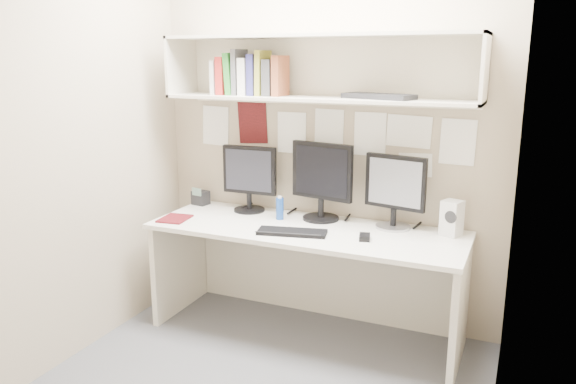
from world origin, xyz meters
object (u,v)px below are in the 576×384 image
at_px(monitor_left, 249,176).
at_px(desk, 306,281).
at_px(speaker, 452,218).
at_px(keyboard, 292,232).
at_px(desk_phone, 201,197).
at_px(monitor_center, 322,179).
at_px(maroon_notebook, 175,219).
at_px(monitor_right, 395,189).

bearing_deg(monitor_left, desk, -24.83).
bearing_deg(monitor_left, speaker, -2.71).
xyz_separation_m(keyboard, desk_phone, (-0.89, 0.38, 0.04)).
xyz_separation_m(keyboard, speaker, (0.90, 0.36, 0.10)).
bearing_deg(desk, monitor_center, 85.11).
xyz_separation_m(monitor_center, desk_phone, (-0.95, 0.01, -0.22)).
bearing_deg(monitor_center, maroon_notebook, -145.12).
bearing_deg(desk_phone, maroon_notebook, -72.33).
bearing_deg(speaker, maroon_notebook, -146.56).
bearing_deg(keyboard, desk, 65.87).
bearing_deg(maroon_notebook, speaker, 5.15).
height_order(monitor_left, desk_phone, monitor_left).
height_order(monitor_left, monitor_center, monitor_center).
bearing_deg(monitor_right, monitor_center, -168.23).
xyz_separation_m(desk, keyboard, (-0.03, -0.16, 0.37)).
bearing_deg(maroon_notebook, desk, 4.54).
xyz_separation_m(desk, desk_phone, (-0.93, 0.23, 0.42)).
xyz_separation_m(monitor_left, desk_phone, (-0.41, 0.01, -0.20)).
distance_m(monitor_right, desk_phone, 1.45).
bearing_deg(keyboard, speaker, 9.16).
relative_size(monitor_left, keyboard, 1.09).
height_order(desk, desk_phone, desk_phone).
height_order(desk, monitor_center, monitor_center).
distance_m(keyboard, maroon_notebook, 0.84).
bearing_deg(monitor_left, keyboard, -39.72).
relative_size(keyboard, desk_phone, 3.17).
distance_m(monitor_right, speaker, 0.39).
height_order(keyboard, desk_phone, desk_phone).
relative_size(keyboard, maroon_notebook, 1.97).
xyz_separation_m(monitor_left, speaker, (1.38, -0.02, -0.14)).
bearing_deg(maroon_notebook, keyboard, -5.57).
bearing_deg(desk_phone, monitor_right, 9.81).
relative_size(monitor_left, desk_phone, 3.44).
distance_m(maroon_notebook, desk_phone, 0.41).
bearing_deg(monitor_center, desk, -84.17).
distance_m(speaker, maroon_notebook, 1.78).
bearing_deg(keyboard, monitor_center, 69.77).
xyz_separation_m(monitor_left, keyboard, (0.48, -0.38, -0.24)).
xyz_separation_m(keyboard, maroon_notebook, (-0.84, -0.02, -0.00)).
bearing_deg(monitor_center, monitor_left, -169.30).
relative_size(monitor_right, maroon_notebook, 2.16).
relative_size(monitor_center, monitor_right, 1.11).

